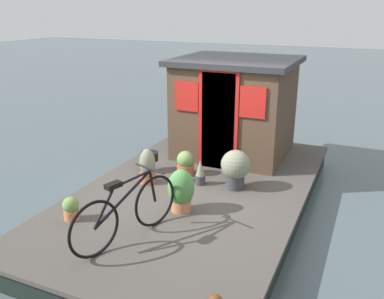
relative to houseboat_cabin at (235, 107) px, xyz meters
The scene contains 11 objects.
ground_plane 2.23m from the houseboat_cabin, behind, with size 60.00×60.00×0.00m, color #4C5B60.
houseboat_deck 2.12m from the houseboat_cabin, behind, with size 5.83×3.32×0.38m.
houseboat_cabin is the anchor object (origin of this frame).
bicycle 3.63m from the houseboat_cabin, behind, with size 1.59×0.62×0.83m.
potted_plant_basil 2.22m from the houseboat_cabin, 157.63° to the left, with size 0.26×0.26×0.58m.
potted_plant_sage 2.70m from the houseboat_cabin, behind, with size 0.37×0.37×0.62m.
potted_plant_ivy 1.61m from the houseboat_cabin, 163.97° to the left, with size 0.30×0.30×0.42m.
potted_plant_lavender 1.82m from the houseboat_cabin, behind, with size 0.16×0.16×0.43m.
potted_plant_rosemary 1.78m from the houseboat_cabin, 160.52° to the right, with size 0.46×0.46×0.63m.
potted_plant_succulent 3.73m from the houseboat_cabin, 162.01° to the left, with size 0.22×0.22×0.33m.
charcoal_grill 1.95m from the houseboat_cabin, 145.94° to the left, with size 0.30×0.30×0.35m.
Camera 1 is at (-5.53, -2.39, 3.11)m, focal length 38.51 mm.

